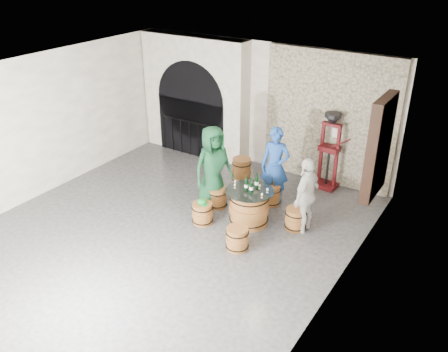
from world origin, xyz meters
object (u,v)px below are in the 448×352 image
Objects in this scene: barrel_stool_left at (217,197)px; wine_bottle_right at (257,182)px; barrel_stool_right at (296,219)px; person_blue at (275,166)px; person_green at (213,167)px; barrel_table at (249,207)px; side_barrel at (242,171)px; barrel_stool_near_left at (202,213)px; person_white at (306,195)px; corking_press at (330,145)px; barrel_stool_far at (271,195)px; wine_bottle_left at (246,185)px; wine_bottle_center at (251,187)px; barrel_stool_near_right at (237,239)px.

barrel_stool_left is 1.42× the size of wine_bottle_right.
barrel_stool_right is 0.26× the size of person_blue.
barrel_stool_right is 2.11m from person_green.
barrel_table reaches higher than barrel_stool_left.
barrel_stool_left is at bearing -83.73° from side_barrel.
barrel_stool_left and barrel_stool_right have the same top height.
barrel_table is 0.99m from barrel_stool_near_left.
corking_press is at bearing -168.37° from person_white.
wine_bottle_left reaches higher than barrel_stool_far.
wine_bottle_left and wine_bottle_center have the same top height.
barrel_stool_near_right is 1.00× the size of barrel_stool_near_left.
barrel_stool_right is 0.29× the size of person_white.
barrel_stool_right is (0.92, 0.33, -0.16)m from barrel_table.
barrel_stool_near_right is at bearing -76.74° from wine_bottle_center.
barrel_stool_far is 1.71m from barrel_stool_near_left.
barrel_stool_right is 1.94m from barrel_stool_near_left.
wine_bottle_left is 1.00× the size of wine_bottle_right.
wine_bottle_right is (0.06, 0.19, 0.52)m from barrel_table.
wine_bottle_center is at bearing -154.81° from barrel_stool_right.
person_blue is at bearing 89.39° from barrel_stool_far.
person_blue is at bearing -121.54° from person_white.
wine_bottle_right is (1.01, -0.04, 0.68)m from barrel_stool_left.
wine_bottle_right is (0.05, -0.92, 0.02)m from person_blue.
barrel_table is 0.54× the size of corking_press.
person_green reaches higher than wine_bottle_center.
person_white reaches higher than wine_bottle_right.
person_green is at bearing 163.92° from wine_bottle_left.
barrel_stool_near_right is 2.16m from person_blue.
person_white is (2.15, 0.13, -0.13)m from person_green.
barrel_stool_near_right is 1.33m from wine_bottle_right.
wine_bottle_left is at bearing -103.48° from corking_press.
barrel_stool_near_left is at bearing -147.49° from wine_bottle_left.
wine_bottle_left is at bearing -104.96° from person_blue.
person_white is 4.95× the size of wine_bottle_left.
barrel_stool_right is (1.86, 0.10, 0.00)m from barrel_stool_left.
barrel_stool_near_right is 3.49m from corking_press.
corking_press is (0.75, 1.44, 0.86)m from barrel_stool_far.
wine_bottle_center reaches higher than barrel_stool_near_left.
wine_bottle_right is (1.13, -0.07, -0.02)m from person_green.
person_blue is (-0.27, 2.04, 0.66)m from barrel_stool_near_right.
person_blue is 0.92m from wine_bottle_right.
barrel_stool_left is at bearing 163.81° from wine_bottle_center.
barrel_stool_near_right is 1.42× the size of wine_bottle_right.
barrel_table is at bearing -107.69° from wine_bottle_right.
side_barrel is (-1.03, 1.56, -0.59)m from wine_bottle_left.
barrel_stool_right is 2.34m from side_barrel.
barrel_stool_far is 1.35m from person_white.
barrel_stool_left is at bearing -148.82° from person_blue.
wine_bottle_left reaches higher than barrel_stool_near_left.
barrel_stool_near_right is at bearing -78.94° from wine_bottle_right.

